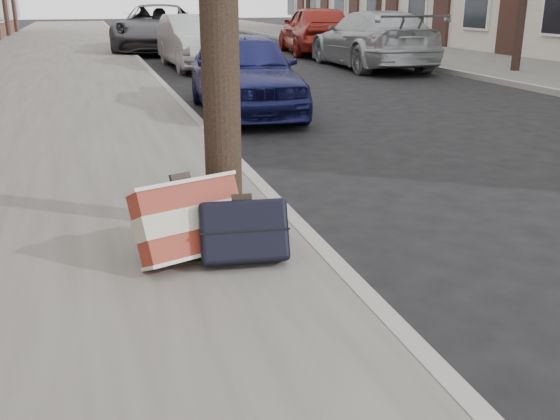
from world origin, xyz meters
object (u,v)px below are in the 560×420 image
object	(u,v)px
car_near_mid	(196,42)
car_near_front	(244,72)
suitcase_red	(190,220)
suitcase_navy	(244,231)

from	to	relation	value
car_near_mid	car_near_front	bearing A→B (deg)	-95.61
suitcase_red	suitcase_navy	size ratio (longest dim) A/B	1.24
suitcase_red	car_near_mid	bearing A→B (deg)	61.19
car_near_mid	suitcase_red	bearing A→B (deg)	-102.06
suitcase_navy	car_near_front	distance (m)	6.41
suitcase_red	car_near_mid	size ratio (longest dim) A/B	0.17
suitcase_navy	car_near_front	world-z (taller)	car_near_front
suitcase_red	car_near_front	distance (m)	6.33
suitcase_navy	car_near_mid	world-z (taller)	car_near_mid
suitcase_red	suitcase_navy	world-z (taller)	suitcase_red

